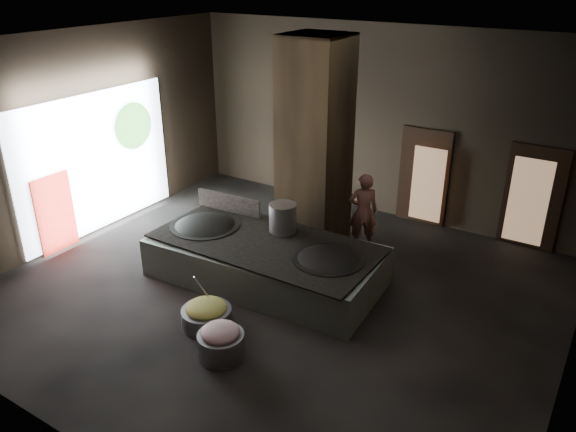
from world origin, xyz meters
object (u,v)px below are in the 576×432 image
Objects in this scene: wok_left at (205,229)px; meat_basin at (221,345)px; hearth_platform at (266,262)px; wok_right at (328,262)px; stock_pot at (283,218)px; veg_basin at (207,317)px; cook at (363,212)px.

meat_basin is at bearing -46.11° from wok_left.
wok_right is at bearing -1.34° from hearth_platform.
wok_right reaches higher than hearth_platform.
wok_left is 2.80m from wok_right.
hearth_platform is 0.93m from stock_pot.
wok_left is at bearing 178.52° from hearth_platform.
wok_right is 2.37m from veg_basin.
hearth_platform is 3.17× the size of wok_left.
wok_right is 0.76× the size of cook.
wok_right is at bearing 64.81° from cook.
wok_right is at bearing -21.04° from stock_pot.
veg_basin is at bearing 42.08° from cook.
cook is 4.62m from meat_basin.
cook reaches higher than stock_pot.
stock_pot is at bearing 81.35° from hearth_platform.
stock_pot is at bearing 26.22° from cook.
wok_left is at bearing -177.95° from wok_right.
stock_pot is 2.55m from veg_basin.
wok_left is 0.82× the size of cook.
meat_basin is (2.19, -2.28, -0.55)m from wok_left.
wok_right is (1.35, 0.05, 0.36)m from hearth_platform.
meat_basin is (-0.61, -2.38, -0.55)m from wok_right.
wok_left is 1.07× the size of wok_right.
veg_basin is (0.01, -1.81, -0.23)m from hearth_platform.
veg_basin is (-1.34, -1.86, -0.59)m from wok_right.
wok_left is 1.63× the size of veg_basin.
hearth_platform is 1.40m from wok_right.
veg_basin is 1.15× the size of meat_basin.
stock_pot reaches higher than hearth_platform.
cook is at bearing 98.92° from wok_right.
meat_basin is at bearing -35.39° from veg_basin.
hearth_platform is at bearing -177.88° from wok_right.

